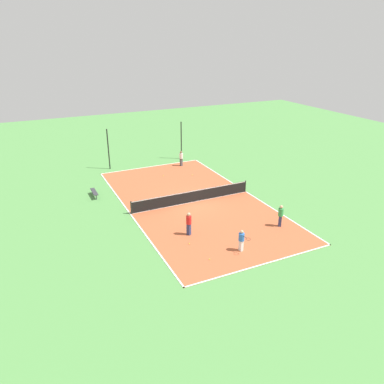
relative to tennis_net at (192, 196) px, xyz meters
name	(u,v)px	position (x,y,z in m)	size (l,w,h in m)	color
ground_plane	(192,202)	(0.00, 0.00, -0.54)	(80.00, 80.00, 0.00)	#518E47
court_surface	(192,202)	(0.00, 0.00, -0.53)	(10.45, 19.92, 0.02)	#B75633
tennis_net	(192,196)	(0.00, 0.00, 0.00)	(10.25, 0.10, 1.02)	black
bench	(94,192)	(-6.90, 4.60, -0.15)	(0.36, 1.74, 0.45)	#333338
player_near_blue	(242,239)	(-0.41, -8.04, 0.29)	(0.47, 0.97, 1.43)	white
player_coach_red	(189,222)	(-2.50, -4.78, 0.41)	(0.48, 0.48, 1.64)	navy
player_near_white	(181,157)	(2.94, 8.82, 0.37)	(0.42, 0.42, 1.57)	#4C4C51
player_far_green	(281,214)	(3.83, -6.41, 0.39)	(0.50, 0.50, 1.61)	navy
tennis_ball_left_sideline	(192,175)	(2.73, 5.71, -0.49)	(0.07, 0.07, 0.07)	#CCE033
tennis_ball_right_alley	(163,176)	(0.14, 6.72, -0.49)	(0.07, 0.07, 0.07)	#CCE033
tennis_ball_midcourt	(189,244)	(-3.01, -5.95, -0.49)	(0.07, 0.07, 0.07)	#CCE033
tennis_ball_near_net	(210,259)	(-2.69, -8.13, -0.49)	(0.07, 0.07, 0.07)	#CCE033
fence_post_back_left	(108,149)	(-3.97, 11.09, 1.50)	(0.12, 0.12, 4.09)	black
fence_post_back_right	(181,141)	(3.97, 11.09, 1.50)	(0.12, 0.12, 4.09)	black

